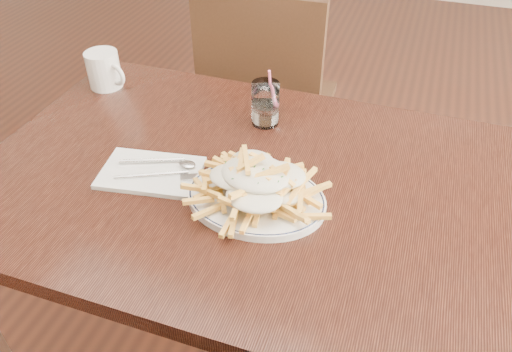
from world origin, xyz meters
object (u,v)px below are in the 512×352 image
at_px(coffee_mug, 104,70).
at_px(fries_plate, 256,199).
at_px(table, 247,203).
at_px(water_glass, 265,106).
at_px(chair_far, 266,95).
at_px(loaded_fries, 256,179).

bearing_deg(coffee_mug, fries_plate, -30.37).
distance_m(fries_plate, coffee_mug, 0.65).
distance_m(table, water_glass, 0.25).
distance_m(chair_far, coffee_mug, 0.63).
bearing_deg(loaded_fries, water_glass, 104.63).
relative_size(fries_plate, coffee_mug, 2.31).
xyz_separation_m(chair_far, fries_plate, (0.24, -0.79, 0.23)).
bearing_deg(table, chair_far, 104.79).
distance_m(table, fries_plate, 0.12).
height_order(loaded_fries, coffee_mug, coffee_mug).
distance_m(table, loaded_fries, 0.17).
height_order(chair_far, coffee_mug, chair_far).
bearing_deg(table, water_glass, 97.74).
relative_size(fries_plate, water_glass, 1.93).
height_order(table, fries_plate, fries_plate).
xyz_separation_m(loaded_fries, water_glass, (-0.08, 0.29, -0.01)).
xyz_separation_m(water_glass, coffee_mug, (-0.48, 0.03, 0.00)).
height_order(loaded_fries, water_glass, water_glass).
height_order(chair_far, fries_plate, chair_far).
distance_m(chair_far, fries_plate, 0.86).
xyz_separation_m(chair_far, loaded_fries, (0.24, -0.79, 0.28)).
bearing_deg(fries_plate, water_glass, 104.63).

